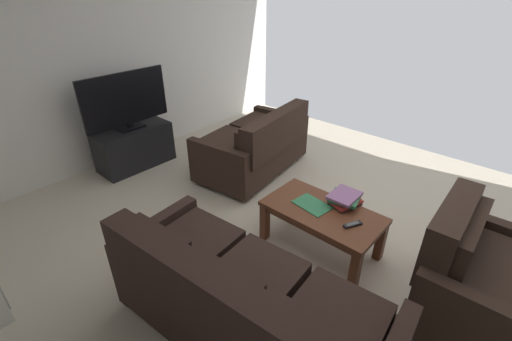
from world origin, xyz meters
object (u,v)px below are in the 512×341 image
object	(u,v)px
coffee_table	(322,217)
tv_remote	(353,225)
flat_tv	(125,100)
loveseat_near	(256,145)
armchair_side	(483,280)
sofa_main	(242,304)
tv_stand	(134,147)
loose_magazine	(312,205)
book_stack	(345,199)

from	to	relation	value
coffee_table	tv_remote	distance (m)	0.30
tv_remote	flat_tv	bearing A→B (deg)	4.21
loveseat_near	armchair_side	bearing A→B (deg)	167.01
sofa_main	tv_remote	distance (m)	1.13
tv_stand	flat_tv	size ratio (longest dim) A/B	0.85
loose_magazine	sofa_main	bearing A→B (deg)	19.46
loveseat_near	tv_remote	bearing A→B (deg)	156.95
sofa_main	armchair_side	world-z (taller)	armchair_side
sofa_main	book_stack	size ratio (longest dim) A/B	6.39
book_stack	loveseat_near	bearing A→B (deg)	-18.22
tv_stand	loveseat_near	bearing A→B (deg)	-143.68
flat_tv	book_stack	distance (m)	2.80
flat_tv	book_stack	xyz separation A→B (m)	(-2.73, -0.44, -0.41)
tv_stand	coffee_table	bearing A→B (deg)	-174.78
loose_magazine	coffee_table	bearing A→B (deg)	97.77
tv_stand	book_stack	world-z (taller)	tv_stand
coffee_table	armchair_side	xyz separation A→B (m)	(-1.21, -0.09, 0.02)
loveseat_near	book_stack	size ratio (longest dim) A/B	5.10
tv_stand	flat_tv	xyz separation A→B (m)	(-0.00, -0.00, 0.62)
book_stack	coffee_table	bearing A→B (deg)	66.39
book_stack	loose_magazine	size ratio (longest dim) A/B	0.96
armchair_side	flat_tv	bearing A→B (deg)	4.90
flat_tv	loose_magazine	bearing A→B (deg)	-174.61
coffee_table	flat_tv	world-z (taller)	flat_tv
coffee_table	tv_remote	xyz separation A→B (m)	(-0.29, 0.02, 0.08)
book_stack	tv_remote	size ratio (longest dim) A/B	1.83
sofa_main	loveseat_near	world-z (taller)	sofa_main
coffee_table	loose_magazine	distance (m)	0.13
loveseat_near	loose_magazine	bearing A→B (deg)	151.54
sofa_main	tv_remote	world-z (taller)	sofa_main
loveseat_near	loose_magazine	distance (m)	1.45
sofa_main	tv_remote	xyz separation A→B (m)	(-0.16, -1.12, 0.06)
loveseat_near	tv_stand	bearing A→B (deg)	36.32
loveseat_near	coffee_table	xyz separation A→B (m)	(-1.38, 0.69, -0.01)
sofa_main	coffee_table	xyz separation A→B (m)	(0.13, -1.14, -0.02)
book_stack	tv_remote	bearing A→B (deg)	131.70
loveseat_near	armchair_side	world-z (taller)	armchair_side
loveseat_near	flat_tv	bearing A→B (deg)	36.29
flat_tv	loose_magazine	world-z (taller)	flat_tv
flat_tv	book_stack	bearing A→B (deg)	-170.77
book_stack	tv_remote	distance (m)	0.31
loveseat_near	coffee_table	distance (m)	1.54
flat_tv	armchair_side	world-z (taller)	flat_tv
sofa_main	tv_stand	bearing A→B (deg)	-17.96
flat_tv	armchair_side	size ratio (longest dim) A/B	1.07
coffee_table	tv_stand	xyz separation A→B (m)	(2.64, 0.24, -0.09)
loveseat_near	armchair_side	xyz separation A→B (m)	(-2.59, 0.60, 0.01)
coffee_table	armchair_side	world-z (taller)	armchair_side
coffee_table	loose_magazine	world-z (taller)	loose_magazine
coffee_table	book_stack	bearing A→B (deg)	-113.61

